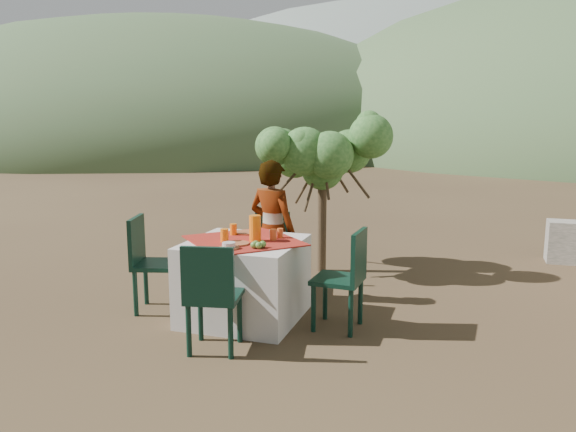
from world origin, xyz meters
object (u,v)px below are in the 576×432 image
at_px(shrub_tree, 328,163).
at_px(juice_pitcher, 255,228).
at_px(chair_far, 272,246).
at_px(chair_left, 149,259).
at_px(person, 272,230).
at_px(chair_right, 346,275).
at_px(chair_near, 212,293).
at_px(table, 244,279).

xyz_separation_m(shrub_tree, juice_pitcher, (-0.21, -1.91, -0.46)).
bearing_deg(chair_far, chair_left, -142.05).
distance_m(chair_left, shrub_tree, 2.50).
xyz_separation_m(person, juice_pitcher, (0.07, -0.65, 0.15)).
distance_m(chair_far, chair_right, 1.44).
bearing_deg(person, shrub_tree, -86.54).
relative_size(chair_far, chair_near, 0.93).
xyz_separation_m(chair_right, shrub_tree, (-0.65, 1.87, 0.84)).
height_order(shrub_tree, juice_pitcher, shrub_tree).
height_order(chair_near, person, person).
bearing_deg(table, shrub_tree, 80.27).
bearing_deg(chair_right, chair_left, -83.53).
distance_m(chair_right, juice_pitcher, 0.93).
bearing_deg(shrub_tree, table, -99.73).
distance_m(person, juice_pitcher, 0.67).
bearing_deg(chair_left, chair_near, -141.90).
bearing_deg(shrub_tree, juice_pitcher, -96.22).
height_order(chair_left, chair_right, chair_left).
bearing_deg(table, person, 85.39).
bearing_deg(juice_pitcher, chair_far, 101.37).
bearing_deg(person, table, 101.14).
bearing_deg(chair_near, chair_far, -96.26).
xyz_separation_m(table, chair_left, (-0.97, -0.08, 0.14)).
bearing_deg(chair_far, chair_near, -98.12).
bearing_deg(table, chair_left, -175.58).
bearing_deg(person, chair_right, 161.77).
height_order(chair_right, juice_pitcher, juice_pitcher).
height_order(chair_near, chair_right, chair_right).
xyz_separation_m(chair_left, shrub_tree, (1.30, 1.97, 0.82)).
height_order(chair_far, person, person).
relative_size(table, juice_pitcher, 5.42).
relative_size(chair_far, juice_pitcher, 3.52).
distance_m(chair_far, chair_left, 1.40).
xyz_separation_m(chair_near, chair_right, (0.91, 0.85, 0.00)).
xyz_separation_m(chair_far, shrub_tree, (0.41, 0.89, 0.88)).
height_order(table, chair_left, chair_left).
xyz_separation_m(chair_far, chair_left, (-0.89, -1.08, 0.05)).
height_order(table, juice_pitcher, juice_pitcher).
distance_m(table, chair_near, 0.84).
height_order(table, chair_far, chair_far).
height_order(person, shrub_tree, shrub_tree).
bearing_deg(shrub_tree, chair_near, -95.56).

